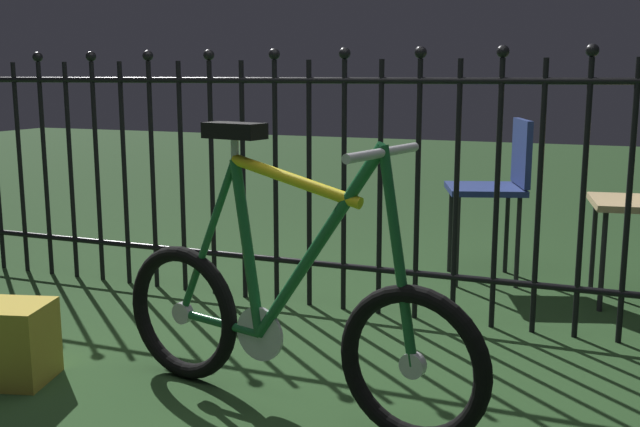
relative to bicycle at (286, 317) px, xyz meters
The scene contains 5 objects.
ground_plane 0.38m from the bicycle, 123.25° to the left, with size 20.00×20.00×0.00m, color #223F1D.
iron_fence 1.10m from the bicycle, 101.04° to the left, with size 4.85×0.07×1.23m.
bicycle is the anchor object (origin of this frame).
chair_navy 1.85m from the bicycle, 78.20° to the left, with size 0.48×0.47×0.83m.
display_crate 0.98m from the bicycle, behind, with size 0.23×0.23×0.28m, color #B29933.
Camera 1 is at (1.07, -2.25, 1.04)m, focal length 42.12 mm.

